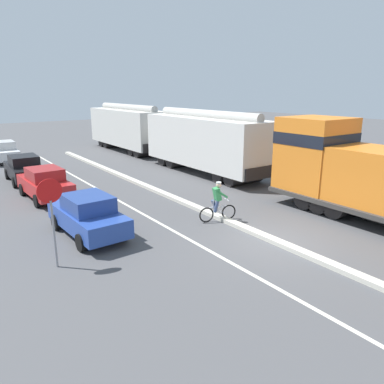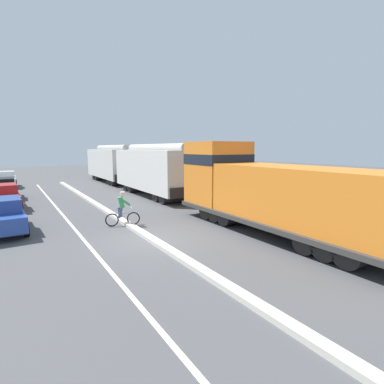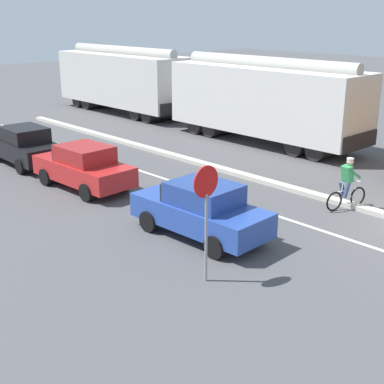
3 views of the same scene
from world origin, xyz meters
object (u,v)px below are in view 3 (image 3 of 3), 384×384
Objects in this scene: hopper_car_lead at (265,101)px; stop_sign at (206,202)px; parked_car_blue at (201,210)px; parked_car_red at (84,167)px; cyclist at (347,185)px; hopper_car_middle at (123,80)px; parked_car_black at (24,145)px.

hopper_car_lead is 3.68× the size of stop_sign.
parked_car_blue is 6.13m from parked_car_red.
stop_sign is at bearing -145.92° from hopper_car_lead.
cyclist is (-5.38, -7.90, -1.26)m from hopper_car_lead.
hopper_car_middle is 15.76m from parked_car_red.
stop_sign is at bearing -176.74° from cyclist.
hopper_car_lead is 2.48× the size of parked_car_red.
cyclist is at bearing -67.51° from parked_car_black.
stop_sign is (-6.88, -0.39, 1.21)m from cyclist.
stop_sign is at bearing -97.99° from parked_car_black.
parked_car_black is (-10.47, 4.41, -1.26)m from hopper_car_lead.
hopper_car_middle reaches higher than stop_sign.
parked_car_black is at bearing 90.41° from parked_car_red.
stop_sign is (-12.25, -19.89, -0.05)m from hopper_car_middle.
parked_car_black is 12.88m from stop_sign.
parked_car_black is 13.32m from cyclist.
parked_car_blue is 10.68m from parked_car_black.
parked_car_black is at bearing 90.12° from parked_car_blue.
parked_car_black is at bearing -145.52° from hopper_car_middle.
cyclist is at bearing -17.77° from parked_car_blue.
parked_car_red is (-10.44, -11.74, -1.26)m from hopper_car_middle.
hopper_car_middle is at bearing 59.69° from parked_car_blue.
hopper_car_middle is at bearing 90.00° from hopper_car_lead.
hopper_car_lead is 2.50× the size of parked_car_black.
parked_car_black is 1.47× the size of stop_sign.
stop_sign is (-12.25, -8.29, -0.05)m from hopper_car_lead.
parked_car_red is at bearing 89.90° from parked_car_blue.
parked_car_blue is 5.33m from cyclist.
parked_car_blue is 2.96m from stop_sign.
parked_car_blue is 2.49× the size of cyclist.
cyclist is (5.06, -7.76, 0.00)m from parked_car_red.
parked_car_red is 1.01× the size of parked_car_black.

